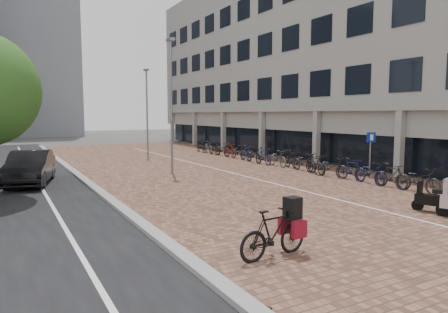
{
  "coord_description": "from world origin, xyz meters",
  "views": [
    {
      "loc": [
        -8.43,
        -9.21,
        3.12
      ],
      "look_at": [
        0.0,
        6.0,
        1.3
      ],
      "focal_mm": 32.46,
      "sensor_mm": 36.0,
      "label": 1
    }
  ],
  "objects_px": {
    "scooter_mid": "(437,198)",
    "car_dark": "(30,168)",
    "parking_sign": "(371,148)",
    "hero_bike": "(274,233)"
  },
  "relations": [
    {
      "from": "car_dark",
      "to": "hero_bike",
      "type": "relative_size",
      "value": 2.44
    },
    {
      "from": "scooter_mid",
      "to": "car_dark",
      "type": "bearing_deg",
      "value": 111.85
    },
    {
      "from": "car_dark",
      "to": "hero_bike",
      "type": "xyz_separation_m",
      "value": [
        3.98,
        -12.87,
        -0.18
      ]
    },
    {
      "from": "parking_sign",
      "to": "scooter_mid",
      "type": "bearing_deg",
      "value": -108.09
    },
    {
      "from": "hero_bike",
      "to": "car_dark",
      "type": "bearing_deg",
      "value": 11.82
    },
    {
      "from": "hero_bike",
      "to": "parking_sign",
      "type": "xyz_separation_m",
      "value": [
        10.47,
        6.58,
        0.92
      ]
    },
    {
      "from": "car_dark",
      "to": "parking_sign",
      "type": "bearing_deg",
      "value": -10.35
    },
    {
      "from": "car_dark",
      "to": "parking_sign",
      "type": "height_order",
      "value": "parking_sign"
    },
    {
      "from": "car_dark",
      "to": "hero_bike",
      "type": "height_order",
      "value": "car_dark"
    },
    {
      "from": "scooter_mid",
      "to": "parking_sign",
      "type": "xyz_separation_m",
      "value": [
        3.62,
        5.82,
        0.99
      ]
    }
  ]
}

